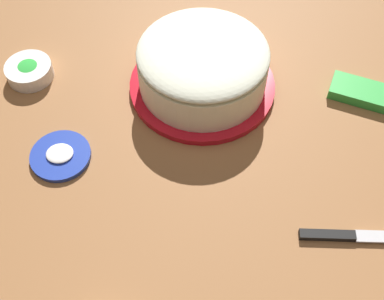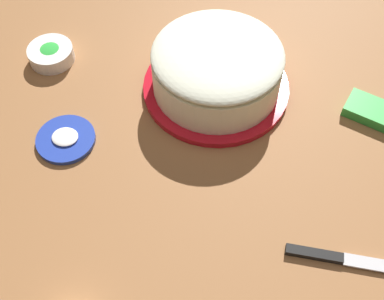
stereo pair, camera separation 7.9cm
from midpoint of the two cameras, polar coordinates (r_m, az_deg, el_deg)
ground_plane at (r=0.87m, az=-3.38°, el=-6.92°), size 1.54×1.54×0.00m
frosted_cake at (r=1.00m, az=-1.04°, el=9.47°), size 0.31×0.31×0.12m
frosting_tub_lid at (r=0.97m, az=-17.52°, el=-0.77°), size 0.12×0.12×0.02m
spreading_knife at (r=0.88m, az=16.24°, el=-9.89°), size 0.24×0.03×0.01m
sprinkle_bowl_green at (r=1.12m, az=-20.61°, el=8.65°), size 0.10×0.10×0.03m
candy_box_lower at (r=1.06m, az=18.12°, el=6.13°), size 0.17×0.12×0.02m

